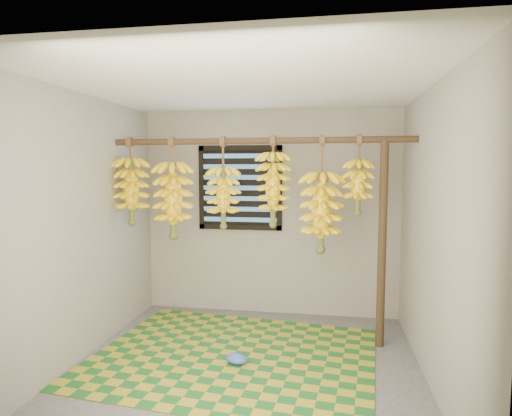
% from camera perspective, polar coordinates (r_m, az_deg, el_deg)
% --- Properties ---
extents(floor, '(3.00, 3.00, 0.01)m').
position_cam_1_polar(floor, '(3.95, -1.43, -20.75)').
color(floor, '#4A4A4A').
rests_on(floor, ground).
extents(ceiling, '(3.00, 3.00, 0.01)m').
position_cam_1_polar(ceiling, '(3.61, -1.52, 16.08)').
color(ceiling, silver).
rests_on(ceiling, wall_back).
extents(wall_back, '(3.00, 0.01, 2.40)m').
position_cam_1_polar(wall_back, '(5.06, 1.81, -0.71)').
color(wall_back, gray).
rests_on(wall_back, floor).
extents(wall_left, '(0.01, 3.00, 2.40)m').
position_cam_1_polar(wall_left, '(4.15, -22.35, -2.43)').
color(wall_left, gray).
rests_on(wall_left, floor).
extents(wall_right, '(0.01, 3.00, 2.40)m').
position_cam_1_polar(wall_right, '(3.62, 22.68, -3.52)').
color(wall_right, gray).
rests_on(wall_right, floor).
extents(window, '(1.00, 0.04, 1.00)m').
position_cam_1_polar(window, '(5.07, -2.15, 2.70)').
color(window, black).
rests_on(window, wall_back).
extents(hanging_pole, '(3.00, 0.06, 0.06)m').
position_cam_1_polar(hanging_pole, '(4.25, 0.34, 8.95)').
color(hanging_pole, '#452F1D').
rests_on(hanging_pole, wall_left).
extents(support_post, '(0.08, 0.08, 2.00)m').
position_cam_1_polar(support_post, '(4.28, 16.47, -4.74)').
color(support_post, '#452F1D').
rests_on(support_post, floor).
extents(woven_mat, '(2.71, 2.26, 0.01)m').
position_cam_1_polar(woven_mat, '(4.17, -3.04, -19.12)').
color(woven_mat, '#1B5E21').
rests_on(woven_mat, floor).
extents(plastic_bag, '(0.24, 0.20, 0.08)m').
position_cam_1_polar(plastic_bag, '(4.01, -2.63, -19.45)').
color(plastic_bag, blue).
rests_on(plastic_bag, woven_mat).
extents(banana_bunch_a, '(0.35, 0.35, 0.91)m').
position_cam_1_polar(banana_bunch_a, '(4.66, -16.30, 2.15)').
color(banana_bunch_a, brown).
rests_on(banana_bunch_a, hanging_pole).
extents(banana_bunch_b, '(0.37, 0.37, 1.04)m').
position_cam_1_polar(banana_bunch_b, '(4.48, -11.01, 1.00)').
color(banana_bunch_b, brown).
rests_on(banana_bunch_b, hanging_pole).
extents(banana_bunch_c, '(0.33, 0.33, 0.93)m').
position_cam_1_polar(banana_bunch_c, '(4.32, -4.38, 1.41)').
color(banana_bunch_c, brown).
rests_on(banana_bunch_c, hanging_pole).
extents(banana_bunch_d, '(0.32, 0.32, 0.90)m').
position_cam_1_polar(banana_bunch_d, '(4.22, 2.29, 2.51)').
color(banana_bunch_d, brown).
rests_on(banana_bunch_d, hanging_pole).
extents(banana_bunch_e, '(0.37, 0.37, 1.13)m').
position_cam_1_polar(banana_bunch_e, '(4.20, 8.68, -0.56)').
color(banana_bunch_e, brown).
rests_on(banana_bunch_e, hanging_pole).
extents(banana_bunch_f, '(0.27, 0.27, 0.76)m').
position_cam_1_polar(banana_bunch_f, '(4.20, 13.46, 2.77)').
color(banana_bunch_f, brown).
rests_on(banana_bunch_f, hanging_pole).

